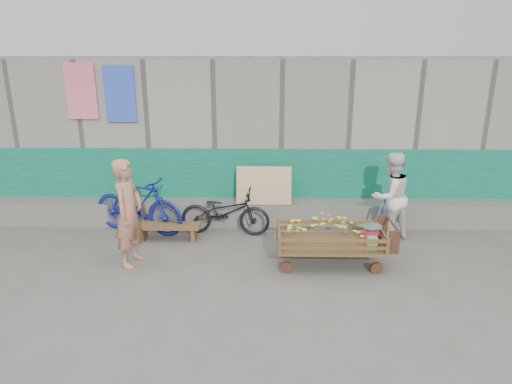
{
  "coord_description": "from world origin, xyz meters",
  "views": [
    {
      "loc": [
        0.3,
        -5.73,
        3.21
      ],
      "look_at": [
        0.17,
        1.2,
        1.0
      ],
      "focal_mm": 32.0,
      "sensor_mm": 36.0,
      "label": 1
    }
  ],
  "objects_px": {
    "banana_cart": "(328,234)",
    "vendor_man": "(129,213)",
    "bicycle_dark": "(225,212)",
    "woman": "(390,196)",
    "child": "(389,214)",
    "bicycle_blue": "(138,205)",
    "bench": "(168,229)"
  },
  "relations": [
    {
      "from": "bench",
      "to": "vendor_man",
      "type": "relative_size",
      "value": 0.66
    },
    {
      "from": "woman",
      "to": "banana_cart",
      "type": "bearing_deg",
      "value": 14.97
    },
    {
      "from": "vendor_man",
      "to": "bicycle_blue",
      "type": "relative_size",
      "value": 0.94
    },
    {
      "from": "bench",
      "to": "woman",
      "type": "bearing_deg",
      "value": 1.94
    },
    {
      "from": "banana_cart",
      "to": "bench",
      "type": "distance_m",
      "value": 2.8
    },
    {
      "from": "banana_cart",
      "to": "vendor_man",
      "type": "distance_m",
      "value": 3.03
    },
    {
      "from": "banana_cart",
      "to": "bicycle_blue",
      "type": "bearing_deg",
      "value": 159.43
    },
    {
      "from": "bench",
      "to": "child",
      "type": "xyz_separation_m",
      "value": [
        3.82,
        0.12,
        0.25
      ]
    },
    {
      "from": "banana_cart",
      "to": "bicycle_dark",
      "type": "xyz_separation_m",
      "value": [
        -1.66,
        1.17,
        -0.09
      ]
    },
    {
      "from": "banana_cart",
      "to": "bicycle_dark",
      "type": "relative_size",
      "value": 1.11
    },
    {
      "from": "child",
      "to": "bicycle_blue",
      "type": "height_order",
      "value": "bicycle_blue"
    },
    {
      "from": "vendor_man",
      "to": "child",
      "type": "relative_size",
      "value": 1.84
    },
    {
      "from": "woman",
      "to": "bicycle_dark",
      "type": "distance_m",
      "value": 2.87
    },
    {
      "from": "bench",
      "to": "bicycle_dark",
      "type": "relative_size",
      "value": 0.69
    },
    {
      "from": "bench",
      "to": "vendor_man",
      "type": "bearing_deg",
      "value": -112.41
    },
    {
      "from": "bench",
      "to": "woman",
      "type": "distance_m",
      "value": 3.86
    },
    {
      "from": "bicycle_dark",
      "to": "bicycle_blue",
      "type": "relative_size",
      "value": 0.9
    },
    {
      "from": "woman",
      "to": "bicycle_blue",
      "type": "relative_size",
      "value": 0.88
    },
    {
      "from": "woman",
      "to": "bench",
      "type": "bearing_deg",
      "value": -24.13
    },
    {
      "from": "bench",
      "to": "child",
      "type": "relative_size",
      "value": 1.22
    },
    {
      "from": "bicycle_blue",
      "to": "child",
      "type": "bearing_deg",
      "value": -74.2
    },
    {
      "from": "bench",
      "to": "vendor_man",
      "type": "height_order",
      "value": "vendor_man"
    },
    {
      "from": "bench",
      "to": "bicycle_dark",
      "type": "height_order",
      "value": "bicycle_dark"
    },
    {
      "from": "vendor_man",
      "to": "bicycle_dark",
      "type": "relative_size",
      "value": 1.05
    },
    {
      "from": "vendor_man",
      "to": "bicycle_blue",
      "type": "height_order",
      "value": "vendor_man"
    },
    {
      "from": "bicycle_blue",
      "to": "woman",
      "type": "bearing_deg",
      "value": -74.09
    },
    {
      "from": "bicycle_dark",
      "to": "woman",
      "type": "bearing_deg",
      "value": -87.61
    },
    {
      "from": "woman",
      "to": "bicycle_blue",
      "type": "distance_m",
      "value": 4.41
    },
    {
      "from": "bench",
      "to": "child",
      "type": "height_order",
      "value": "child"
    },
    {
      "from": "child",
      "to": "bicycle_dark",
      "type": "distance_m",
      "value": 2.85
    },
    {
      "from": "bench",
      "to": "woman",
      "type": "xyz_separation_m",
      "value": [
        3.82,
        0.13,
        0.57
      ]
    },
    {
      "from": "bench",
      "to": "bicycle_blue",
      "type": "bearing_deg",
      "value": 152.29
    }
  ]
}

